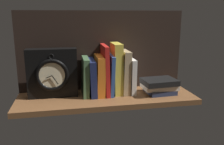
% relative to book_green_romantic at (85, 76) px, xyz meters
% --- Properties ---
extents(ground_plane, '(0.84, 0.27, 0.03)m').
position_rel_book_green_romantic_xyz_m(ground_plane, '(0.10, -0.04, -0.10)').
color(ground_plane, brown).
extents(back_panel, '(0.84, 0.01, 0.40)m').
position_rel_book_green_romantic_xyz_m(back_panel, '(0.10, 0.09, 0.11)').
color(back_panel, black).
rests_on(back_panel, ground_plane).
extents(book_green_romantic, '(0.03, 0.15, 0.18)m').
position_rel_book_green_romantic_xyz_m(book_green_romantic, '(0.00, 0.00, 0.00)').
color(book_green_romantic, '#476B44').
rests_on(book_green_romantic, ground_plane).
extents(book_navy_bierce, '(0.03, 0.16, 0.17)m').
position_rel_book_green_romantic_xyz_m(book_navy_bierce, '(0.03, 0.00, -0.01)').
color(book_navy_bierce, '#192147').
rests_on(book_navy_bierce, ground_plane).
extents(book_orange_pandolfini, '(0.04, 0.16, 0.19)m').
position_rel_book_green_romantic_xyz_m(book_orange_pandolfini, '(0.07, 0.00, 0.00)').
color(book_orange_pandolfini, orange).
rests_on(book_orange_pandolfini, ground_plane).
extents(book_red_requiem, '(0.03, 0.16, 0.24)m').
position_rel_book_green_romantic_xyz_m(book_red_requiem, '(0.10, 0.00, 0.03)').
color(book_red_requiem, red).
rests_on(book_red_requiem, ground_plane).
extents(book_blue_modern, '(0.03, 0.16, 0.19)m').
position_rel_book_green_romantic_xyz_m(book_blue_modern, '(0.12, 0.00, 0.01)').
color(book_blue_modern, '#2D4C8E').
rests_on(book_blue_modern, ground_plane).
extents(book_yellow_seinlanguage, '(0.04, 0.13, 0.25)m').
position_rel_book_green_romantic_xyz_m(book_yellow_seinlanguage, '(0.15, 0.00, 0.03)').
color(book_yellow_seinlanguage, gold).
rests_on(book_yellow_seinlanguage, ground_plane).
extents(book_tan_shortstories, '(0.04, 0.14, 0.21)m').
position_rel_book_green_romantic_xyz_m(book_tan_shortstories, '(0.19, 0.00, 0.01)').
color(book_tan_shortstories, tan).
rests_on(book_tan_shortstories, ground_plane).
extents(book_white_catcher, '(0.02, 0.15, 0.17)m').
position_rel_book_green_romantic_xyz_m(book_white_catcher, '(0.23, 0.00, -0.01)').
color(book_white_catcher, silver).
rests_on(book_white_catcher, ground_plane).
extents(framed_clock, '(0.23, 0.08, 0.23)m').
position_rel_book_green_romantic_xyz_m(framed_clock, '(-0.15, -0.00, 0.02)').
color(framed_clock, black).
rests_on(framed_clock, ground_plane).
extents(book_stack_side, '(0.17, 0.14, 0.07)m').
position_rel_book_green_romantic_xyz_m(book_stack_side, '(0.36, -0.05, -0.05)').
color(book_stack_side, '#232D4C').
rests_on(book_stack_side, ground_plane).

